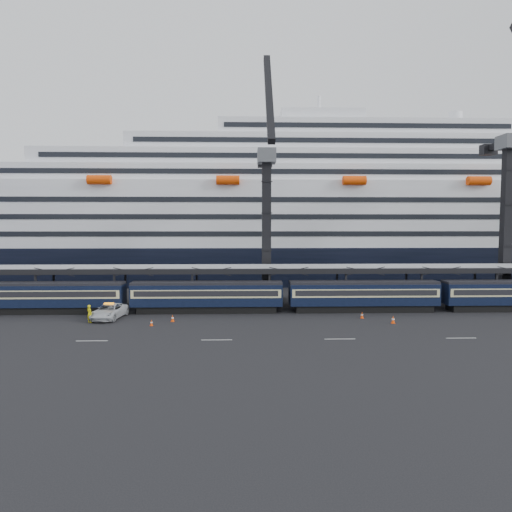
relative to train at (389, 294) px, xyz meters
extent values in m
plane|color=black|center=(4.65, -10.00, -2.20)|extent=(260.00, 260.00, 0.00)
cube|color=beige|center=(-33.35, -14.00, -2.19)|extent=(3.00, 0.15, 0.02)
cube|color=beige|center=(-21.35, -14.00, -2.19)|extent=(3.00, 0.15, 0.02)
cube|color=beige|center=(-9.35, -14.00, -2.19)|extent=(3.00, 0.15, 0.02)
cube|color=beige|center=(2.65, -14.00, -2.19)|extent=(3.00, 0.15, 0.02)
cube|color=black|center=(-43.35, 0.00, -1.75)|extent=(17.48, 2.40, 0.90)
cube|color=black|center=(-43.35, 0.00, 0.05)|extent=(19.00, 2.80, 2.70)
cube|color=beige|center=(-43.35, 0.00, 0.35)|extent=(18.62, 2.92, 1.05)
cube|color=black|center=(-43.35, 0.00, 0.40)|extent=(17.86, 2.98, 0.70)
cube|color=black|center=(-43.35, 0.00, 1.55)|extent=(19.00, 2.50, 0.35)
cube|color=black|center=(-23.35, 0.00, -1.75)|extent=(17.48, 2.40, 0.90)
cube|color=black|center=(-23.35, 0.00, 0.05)|extent=(19.00, 2.80, 2.70)
cube|color=beige|center=(-23.35, 0.00, 0.35)|extent=(18.62, 2.92, 1.05)
cube|color=black|center=(-23.35, 0.00, 0.40)|extent=(17.86, 2.98, 0.70)
cube|color=black|center=(-23.35, 0.00, 1.55)|extent=(19.00, 2.50, 0.35)
cube|color=black|center=(-3.35, 0.00, -1.75)|extent=(17.48, 2.40, 0.90)
cube|color=black|center=(-3.35, 0.00, 0.05)|extent=(19.00, 2.80, 2.70)
cube|color=beige|center=(-3.35, 0.00, 0.35)|extent=(18.62, 2.92, 1.05)
cube|color=black|center=(-3.35, 0.00, 0.40)|extent=(17.86, 2.98, 0.70)
cube|color=black|center=(-3.35, 0.00, 1.55)|extent=(19.00, 2.50, 0.35)
cube|color=#A1A3A9|center=(4.65, 4.00, 3.20)|extent=(130.00, 6.00, 0.25)
cube|color=black|center=(4.65, 1.00, 2.90)|extent=(130.00, 0.25, 0.70)
cube|color=black|center=(4.65, 7.00, 2.90)|extent=(130.00, 0.25, 0.70)
cube|color=black|center=(-45.35, 1.20, 0.50)|extent=(0.25, 0.25, 5.40)
cube|color=black|center=(-45.35, 6.80, 0.50)|extent=(0.25, 0.25, 5.40)
cube|color=black|center=(-35.35, 1.20, 0.50)|extent=(0.25, 0.25, 5.40)
cube|color=black|center=(-35.35, 6.80, 0.50)|extent=(0.25, 0.25, 5.40)
cube|color=black|center=(-25.35, 1.20, 0.50)|extent=(0.25, 0.25, 5.40)
cube|color=black|center=(-25.35, 6.80, 0.50)|extent=(0.25, 0.25, 5.40)
cube|color=black|center=(-15.35, 1.20, 0.50)|extent=(0.25, 0.25, 5.40)
cube|color=black|center=(-15.35, 6.80, 0.50)|extent=(0.25, 0.25, 5.40)
cube|color=black|center=(-5.35, 1.20, 0.50)|extent=(0.25, 0.25, 5.40)
cube|color=black|center=(-5.35, 6.80, 0.50)|extent=(0.25, 0.25, 5.40)
cube|color=black|center=(4.65, 1.20, 0.50)|extent=(0.25, 0.25, 5.40)
cube|color=black|center=(4.65, 6.80, 0.50)|extent=(0.25, 0.25, 5.40)
cube|color=black|center=(14.65, 1.20, 0.50)|extent=(0.25, 0.25, 5.40)
cube|color=black|center=(14.65, 6.80, 0.50)|extent=(0.25, 0.25, 5.40)
cube|color=black|center=(4.65, 36.00, 1.30)|extent=(200.00, 28.00, 7.00)
cube|color=white|center=(4.65, 36.00, 10.80)|extent=(190.00, 26.88, 12.00)
cube|color=white|center=(4.65, 36.00, 18.30)|extent=(160.00, 24.64, 3.00)
cube|color=black|center=(4.65, 23.63, 18.30)|extent=(153.60, 0.12, 0.90)
cube|color=white|center=(4.65, 36.00, 21.30)|extent=(124.00, 21.84, 3.00)
cube|color=black|center=(4.65, 25.03, 21.30)|extent=(119.04, 0.12, 0.90)
cube|color=white|center=(4.65, 36.00, 24.30)|extent=(90.00, 19.04, 3.00)
cube|color=black|center=(4.65, 26.43, 24.30)|extent=(86.40, 0.12, 0.90)
cube|color=white|center=(4.65, 36.00, 27.30)|extent=(56.00, 16.24, 3.00)
cube|color=black|center=(4.65, 27.83, 27.30)|extent=(53.76, 0.12, 0.90)
cube|color=white|center=(-3.35, 36.00, 29.80)|extent=(16.00, 12.00, 2.50)
cylinder|color=white|center=(24.65, 36.00, 30.30)|extent=(2.80, 2.80, 3.00)
cylinder|color=#FF4808|center=(-43.35, 21.96, 16.60)|extent=(4.00, 1.60, 1.60)
cylinder|color=#FF4808|center=(-21.35, 21.96, 16.60)|extent=(4.00, 1.60, 1.60)
cylinder|color=#FF4808|center=(0.65, 21.96, 16.60)|extent=(4.00, 1.60, 1.60)
cylinder|color=#FF4808|center=(22.65, 21.96, 16.60)|extent=(4.00, 1.60, 1.60)
cube|color=#4D5055|center=(-15.35, 9.00, -1.20)|extent=(4.50, 4.50, 2.00)
cube|color=black|center=(-15.35, 9.00, 8.80)|extent=(1.30, 1.30, 18.00)
cube|color=#4D5055|center=(-15.35, 9.00, 18.80)|extent=(2.60, 3.20, 2.00)
cube|color=black|center=(-15.35, 3.21, 25.69)|extent=(0.90, 12.26, 14.37)
cube|color=black|center=(-15.35, 11.52, 18.80)|extent=(0.90, 5.04, 0.90)
cube|color=black|center=(-15.35, 14.04, 18.60)|extent=(2.20, 1.60, 1.60)
cube|color=#4D5055|center=(19.65, 8.00, -1.20)|extent=(4.50, 4.50, 2.00)
cube|color=black|center=(19.65, 8.00, 9.80)|extent=(1.30, 1.30, 20.00)
cube|color=#4D5055|center=(19.65, 8.00, 20.80)|extent=(2.60, 3.20, 2.00)
cube|color=black|center=(19.65, 10.80, 20.80)|extent=(0.90, 5.60, 0.90)
cube|color=black|center=(19.65, 13.60, 20.60)|extent=(2.20, 1.60, 1.60)
imported|color=silver|center=(-34.70, -3.55, -1.34)|extent=(3.59, 6.52, 1.73)
imported|color=yellow|center=(-36.28, -5.73, -1.18)|extent=(0.89, 0.84, 2.05)
cube|color=#FF4808|center=(-28.91, -7.58, -2.18)|extent=(0.35, 0.35, 0.04)
cone|color=#FF4808|center=(-28.91, -7.58, -1.83)|extent=(0.30, 0.30, 0.67)
cylinder|color=white|center=(-28.91, -7.58, -1.83)|extent=(0.25, 0.25, 0.11)
cube|color=#FF4808|center=(-26.92, -5.44, -2.18)|extent=(0.41, 0.41, 0.04)
cone|color=#FF4808|center=(-26.92, -5.44, -1.77)|extent=(0.34, 0.34, 0.77)
cylinder|color=white|center=(-26.92, -5.44, -1.77)|extent=(0.29, 0.29, 0.13)
cube|color=#FF4808|center=(-1.82, -7.11, -2.18)|extent=(0.43, 0.43, 0.05)
cone|color=#FF4808|center=(-1.82, -7.11, -1.74)|extent=(0.37, 0.37, 0.82)
cylinder|color=white|center=(-1.82, -7.11, -1.74)|extent=(0.31, 0.31, 0.14)
cube|color=#FF4808|center=(-4.61, -4.24, -2.18)|extent=(0.39, 0.39, 0.04)
cone|color=#FF4808|center=(-4.61, -4.24, -1.79)|extent=(0.33, 0.33, 0.74)
cylinder|color=white|center=(-4.61, -4.24, -1.79)|extent=(0.28, 0.28, 0.12)
camera|label=1|loc=(-18.83, -57.52, 8.99)|focal=32.00mm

